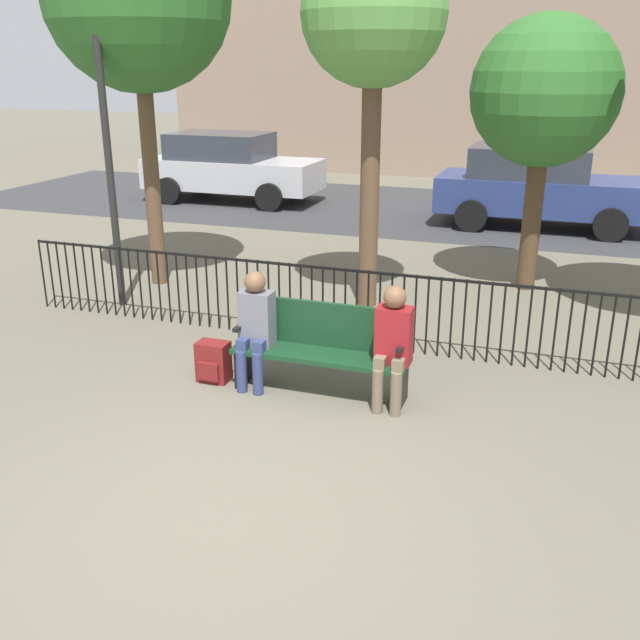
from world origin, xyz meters
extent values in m
plane|color=#605B4C|center=(0.00, 0.00, 0.00)|extent=(80.00, 80.00, 0.00)
cube|color=#14381E|center=(0.00, 2.15, 0.42)|extent=(1.81, 0.45, 0.05)
cube|color=#14381E|center=(0.00, 2.34, 0.69)|extent=(1.81, 0.05, 0.47)
cube|color=black|center=(-0.84, 2.15, 0.20)|extent=(0.06, 0.38, 0.40)
cube|color=black|center=(0.84, 2.15, 0.20)|extent=(0.06, 0.38, 0.40)
cube|color=black|center=(-0.84, 2.15, 0.65)|extent=(0.06, 0.38, 0.04)
cube|color=black|center=(0.84, 2.15, 0.65)|extent=(0.06, 0.38, 0.04)
cylinder|color=navy|center=(-0.77, 1.93, 0.23)|extent=(0.11, 0.11, 0.45)
cylinder|color=navy|center=(-0.59, 1.93, 0.23)|extent=(0.11, 0.11, 0.45)
cube|color=navy|center=(-0.77, 2.03, 0.50)|extent=(0.11, 0.20, 0.12)
cube|color=navy|center=(-0.59, 2.03, 0.50)|extent=(0.11, 0.20, 0.12)
cube|color=slate|center=(-0.68, 2.15, 0.74)|extent=(0.34, 0.22, 0.57)
sphere|color=brown|center=(-0.68, 2.13, 1.13)|extent=(0.22, 0.22, 0.22)
cylinder|color=brown|center=(0.66, 1.93, 0.23)|extent=(0.11, 0.11, 0.45)
cylinder|color=brown|center=(0.84, 1.93, 0.23)|extent=(0.11, 0.11, 0.45)
cube|color=brown|center=(0.66, 2.03, 0.50)|extent=(0.11, 0.20, 0.12)
cube|color=brown|center=(0.84, 2.03, 0.50)|extent=(0.11, 0.20, 0.12)
cube|color=maroon|center=(0.75, 2.15, 0.73)|extent=(0.34, 0.22, 0.57)
sphere|color=brown|center=(0.75, 2.13, 1.13)|extent=(0.22, 0.22, 0.22)
cube|color=maroon|center=(-1.17, 2.08, 0.22)|extent=(0.33, 0.22, 0.43)
cube|color=maroon|center=(-1.17, 1.95, 0.15)|extent=(0.23, 0.04, 0.20)
cylinder|color=black|center=(-4.50, 3.53, 0.47)|extent=(0.02, 0.02, 0.95)
cylinder|color=black|center=(-4.36, 3.53, 0.47)|extent=(0.02, 0.02, 0.95)
cylinder|color=black|center=(-4.22, 3.53, 0.47)|extent=(0.02, 0.02, 0.95)
cylinder|color=black|center=(-4.08, 3.53, 0.47)|extent=(0.02, 0.02, 0.95)
cylinder|color=black|center=(-3.94, 3.53, 0.47)|extent=(0.02, 0.02, 0.95)
cylinder|color=black|center=(-3.80, 3.53, 0.47)|extent=(0.02, 0.02, 0.95)
cylinder|color=black|center=(-3.66, 3.53, 0.47)|extent=(0.02, 0.02, 0.95)
cylinder|color=black|center=(-3.52, 3.53, 0.47)|extent=(0.02, 0.02, 0.95)
cylinder|color=black|center=(-3.38, 3.53, 0.47)|extent=(0.02, 0.02, 0.95)
cylinder|color=black|center=(-3.24, 3.53, 0.47)|extent=(0.02, 0.02, 0.95)
cylinder|color=black|center=(-3.10, 3.53, 0.47)|extent=(0.02, 0.02, 0.95)
cylinder|color=black|center=(-2.96, 3.53, 0.47)|extent=(0.02, 0.02, 0.95)
cylinder|color=black|center=(-2.82, 3.53, 0.47)|extent=(0.02, 0.02, 0.95)
cylinder|color=black|center=(-2.68, 3.53, 0.47)|extent=(0.02, 0.02, 0.95)
cylinder|color=black|center=(-2.54, 3.53, 0.47)|extent=(0.02, 0.02, 0.95)
cylinder|color=black|center=(-2.40, 3.53, 0.47)|extent=(0.02, 0.02, 0.95)
cylinder|color=black|center=(-2.26, 3.53, 0.47)|extent=(0.02, 0.02, 0.95)
cylinder|color=black|center=(-2.12, 3.53, 0.47)|extent=(0.02, 0.02, 0.95)
cylinder|color=black|center=(-1.98, 3.53, 0.47)|extent=(0.02, 0.02, 0.95)
cylinder|color=black|center=(-1.84, 3.53, 0.47)|extent=(0.02, 0.02, 0.95)
cylinder|color=black|center=(-1.70, 3.53, 0.47)|extent=(0.02, 0.02, 0.95)
cylinder|color=black|center=(-1.56, 3.53, 0.47)|extent=(0.02, 0.02, 0.95)
cylinder|color=black|center=(-1.42, 3.53, 0.47)|extent=(0.02, 0.02, 0.95)
cylinder|color=black|center=(-1.28, 3.53, 0.47)|extent=(0.02, 0.02, 0.95)
cylinder|color=black|center=(-1.14, 3.53, 0.47)|extent=(0.02, 0.02, 0.95)
cylinder|color=black|center=(-1.00, 3.53, 0.47)|extent=(0.02, 0.02, 0.95)
cylinder|color=black|center=(-0.86, 3.53, 0.47)|extent=(0.02, 0.02, 0.95)
cylinder|color=black|center=(-0.72, 3.53, 0.47)|extent=(0.02, 0.02, 0.95)
cylinder|color=black|center=(-0.58, 3.53, 0.47)|extent=(0.02, 0.02, 0.95)
cylinder|color=black|center=(-0.44, 3.53, 0.47)|extent=(0.02, 0.02, 0.95)
cylinder|color=black|center=(-0.30, 3.53, 0.47)|extent=(0.02, 0.02, 0.95)
cylinder|color=black|center=(-0.16, 3.53, 0.47)|extent=(0.02, 0.02, 0.95)
cylinder|color=black|center=(-0.02, 3.53, 0.47)|extent=(0.02, 0.02, 0.95)
cylinder|color=black|center=(0.12, 3.53, 0.47)|extent=(0.02, 0.02, 0.95)
cylinder|color=black|center=(0.26, 3.53, 0.47)|extent=(0.02, 0.02, 0.95)
cylinder|color=black|center=(0.40, 3.53, 0.47)|extent=(0.02, 0.02, 0.95)
cylinder|color=black|center=(0.54, 3.53, 0.47)|extent=(0.02, 0.02, 0.95)
cylinder|color=black|center=(0.68, 3.53, 0.47)|extent=(0.02, 0.02, 0.95)
cylinder|color=black|center=(0.82, 3.53, 0.47)|extent=(0.02, 0.02, 0.95)
cylinder|color=black|center=(0.96, 3.53, 0.47)|extent=(0.02, 0.02, 0.95)
cylinder|color=black|center=(1.10, 3.53, 0.47)|extent=(0.02, 0.02, 0.95)
cylinder|color=black|center=(1.24, 3.53, 0.47)|extent=(0.02, 0.02, 0.95)
cylinder|color=black|center=(1.38, 3.53, 0.47)|extent=(0.02, 0.02, 0.95)
cylinder|color=black|center=(1.52, 3.53, 0.47)|extent=(0.02, 0.02, 0.95)
cylinder|color=black|center=(1.66, 3.53, 0.47)|extent=(0.02, 0.02, 0.95)
cylinder|color=black|center=(1.80, 3.53, 0.47)|extent=(0.02, 0.02, 0.95)
cylinder|color=black|center=(1.94, 3.53, 0.47)|extent=(0.02, 0.02, 0.95)
cylinder|color=black|center=(2.08, 3.53, 0.47)|extent=(0.02, 0.02, 0.95)
cylinder|color=black|center=(2.22, 3.53, 0.47)|extent=(0.02, 0.02, 0.95)
cylinder|color=black|center=(2.36, 3.53, 0.47)|extent=(0.02, 0.02, 0.95)
cylinder|color=black|center=(2.50, 3.53, 0.47)|extent=(0.02, 0.02, 0.95)
cylinder|color=black|center=(2.64, 3.53, 0.47)|extent=(0.02, 0.02, 0.95)
cylinder|color=black|center=(2.78, 3.53, 0.47)|extent=(0.02, 0.02, 0.95)
cylinder|color=black|center=(2.92, 3.53, 0.47)|extent=(0.02, 0.02, 0.95)
cylinder|color=black|center=(3.06, 3.53, 0.47)|extent=(0.02, 0.02, 0.95)
cube|color=black|center=(0.00, 3.53, 0.93)|extent=(9.00, 0.03, 0.03)
cylinder|color=brown|center=(-3.62, 5.05, 1.68)|extent=(0.23, 0.23, 3.35)
cylinder|color=brown|center=(-0.31, 5.07, 1.64)|extent=(0.25, 0.25, 3.29)
sphere|color=#569342|center=(-0.31, 5.07, 3.79)|extent=(1.83, 1.83, 1.83)
cylinder|color=#4C3823|center=(1.73, 6.61, 1.13)|extent=(0.27, 0.27, 2.26)
sphere|color=#2D6628|center=(1.73, 6.61, 2.83)|extent=(2.06, 2.06, 2.06)
cylinder|color=black|center=(-3.55, 3.95, 1.90)|extent=(0.10, 0.10, 3.80)
sphere|color=silver|center=(-3.55, 3.95, 3.88)|extent=(0.28, 0.28, 0.28)
cube|color=#333335|center=(0.00, 12.00, 0.00)|extent=(24.00, 6.00, 0.01)
cube|color=#B7B7BC|center=(-5.50, 11.65, 0.67)|extent=(4.20, 1.70, 0.70)
cube|color=#2D333D|center=(-5.82, 11.65, 1.32)|extent=(2.31, 1.56, 0.60)
cylinder|color=black|center=(-4.20, 10.78, 0.32)|extent=(0.64, 0.20, 0.64)
cylinder|color=black|center=(-4.20, 12.52, 0.32)|extent=(0.64, 0.20, 0.64)
cylinder|color=black|center=(-6.81, 10.78, 0.32)|extent=(0.64, 0.20, 0.64)
cylinder|color=black|center=(-6.81, 12.52, 0.32)|extent=(0.64, 0.20, 0.64)
cube|color=navy|center=(1.73, 11.05, 0.67)|extent=(4.20, 1.70, 0.70)
cube|color=#2D333D|center=(1.41, 11.05, 1.32)|extent=(2.31, 1.56, 0.60)
cylinder|color=black|center=(3.03, 10.18, 0.32)|extent=(0.64, 0.20, 0.64)
cylinder|color=black|center=(3.03, 11.92, 0.32)|extent=(0.64, 0.20, 0.64)
cylinder|color=black|center=(0.42, 10.18, 0.32)|extent=(0.64, 0.20, 0.64)
cylinder|color=black|center=(0.42, 11.92, 0.32)|extent=(0.64, 0.20, 0.64)
camera|label=1|loc=(2.16, -4.12, 3.20)|focal=40.00mm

